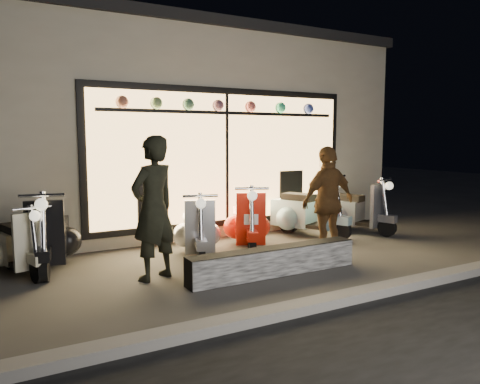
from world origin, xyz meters
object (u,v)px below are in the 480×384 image
(scooter_silver, at_px, (197,230))
(woman, at_px, (328,202))
(graffiti_barrier, at_px, (274,261))
(scooter_red, at_px, (248,222))
(man, at_px, (153,208))

(scooter_silver, relative_size, woman, 0.81)
(scooter_silver, bearing_deg, graffiti_barrier, -53.83)
(scooter_red, bearing_deg, man, -128.41)
(man, xyz_separation_m, woman, (2.87, -0.20, -0.08))
(graffiti_barrier, bearing_deg, woman, 18.87)
(scooter_red, relative_size, woman, 0.83)
(woman, bearing_deg, man, -8.78)
(woman, bearing_deg, scooter_red, -62.65)
(graffiti_barrier, bearing_deg, man, 156.76)
(graffiti_barrier, bearing_deg, scooter_silver, 106.43)
(scooter_silver, xyz_separation_m, scooter_red, (1.03, 0.11, 0.02))
(scooter_silver, relative_size, scooter_red, 0.97)
(scooter_silver, height_order, scooter_red, scooter_red)
(man, relative_size, woman, 1.09)
(scooter_silver, relative_size, man, 0.74)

